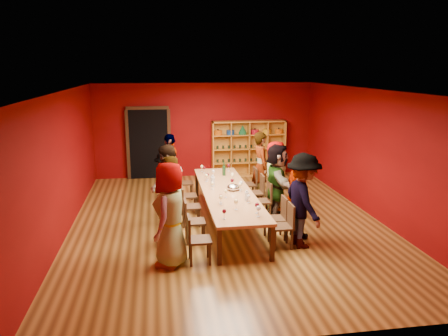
% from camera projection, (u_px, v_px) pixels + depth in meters
% --- Properties ---
extents(room_shell, '(7.10, 9.10, 3.04)m').
position_uv_depth(room_shell, '(227.00, 159.00, 9.74)').
color(room_shell, brown).
rests_on(room_shell, ground).
extents(tasting_table, '(1.10, 4.50, 0.75)m').
position_uv_depth(tasting_table, '(227.00, 193.00, 9.92)').
color(tasting_table, '#A67045').
rests_on(tasting_table, ground).
extents(doorway, '(1.40, 0.17, 2.30)m').
position_uv_depth(doorway, '(149.00, 143.00, 13.82)').
color(doorway, black).
rests_on(doorway, ground).
extents(shelving_unit, '(2.40, 0.40, 1.80)m').
position_uv_depth(shelving_unit, '(248.00, 146.00, 14.22)').
color(shelving_unit, '#C9882D').
rests_on(shelving_unit, ground).
extents(chair_person_left_0, '(0.42, 0.42, 0.89)m').
position_uv_depth(chair_person_left_0, '(195.00, 237.00, 7.91)').
color(chair_person_left_0, black).
rests_on(chair_person_left_0, ground).
extents(person_left_0, '(0.80, 1.04, 1.89)m').
position_uv_depth(person_left_0, '(170.00, 214.00, 7.74)').
color(person_left_0, '#617FC9').
rests_on(person_left_0, ground).
extents(chair_person_left_1, '(0.42, 0.42, 0.89)m').
position_uv_depth(chair_person_left_1, '(191.00, 219.00, 8.83)').
color(chair_person_left_1, black).
rests_on(chair_person_left_1, ground).
extents(person_left_1, '(0.53, 0.69, 1.80)m').
position_uv_depth(person_left_1, '(168.00, 201.00, 8.68)').
color(person_left_1, pink).
rests_on(person_left_1, ground).
extents(chair_person_left_2, '(0.42, 0.42, 0.89)m').
position_uv_depth(chair_person_left_2, '(187.00, 204.00, 9.78)').
color(chair_person_left_2, black).
rests_on(chair_person_left_2, ground).
extents(person_left_2, '(0.75, 1.01, 1.85)m').
position_uv_depth(person_left_2, '(168.00, 186.00, 9.62)').
color(person_left_2, '#151E3B').
rests_on(person_left_2, ground).
extents(chair_person_left_3, '(0.42, 0.42, 0.89)m').
position_uv_depth(chair_person_left_3, '(185.00, 193.00, 10.60)').
color(chair_person_left_3, black).
rests_on(chair_person_left_3, ground).
extents(person_left_3, '(0.78, 1.08, 1.54)m').
position_uv_depth(person_left_3, '(166.00, 183.00, 10.47)').
color(person_left_3, '#4F4F55').
rests_on(person_left_3, ground).
extents(chair_person_left_4, '(0.42, 0.42, 0.89)m').
position_uv_depth(chair_person_left_4, '(182.00, 181.00, 11.76)').
color(chair_person_left_4, black).
rests_on(chair_person_left_4, ground).
extents(person_left_4, '(0.66, 1.12, 1.79)m').
position_uv_depth(person_left_4, '(170.00, 167.00, 11.62)').
color(person_left_4, '#4D4E53').
rests_on(person_left_4, ground).
extents(chair_person_right_0, '(0.42, 0.42, 0.89)m').
position_uv_depth(chair_person_right_0, '(285.00, 223.00, 8.58)').
color(chair_person_right_0, black).
rests_on(chair_person_right_0, ground).
extents(person_right_0, '(0.63, 1.27, 1.89)m').
position_uv_depth(person_right_0, '(303.00, 201.00, 8.53)').
color(person_right_0, white).
rests_on(person_right_0, ground).
extents(chair_person_right_1, '(0.42, 0.42, 0.89)m').
position_uv_depth(chair_person_right_1, '(279.00, 216.00, 9.03)').
color(chair_person_right_1, black).
rests_on(chair_person_right_1, ground).
extents(person_right_1, '(0.50, 1.05, 1.78)m').
position_uv_depth(person_right_1, '(298.00, 196.00, 8.99)').
color(person_right_1, beige).
rests_on(person_right_1, ground).
extents(chair_person_right_2, '(0.42, 0.42, 0.89)m').
position_uv_depth(chair_person_right_2, '(265.00, 198.00, 10.20)').
color(chair_person_right_2, black).
rests_on(chair_person_right_2, ground).
extents(person_right_2, '(0.59, 1.68, 1.79)m').
position_uv_depth(person_right_2, '(277.00, 182.00, 10.15)').
color(person_right_2, '#525358').
rests_on(person_right_2, ground).
extents(chair_person_right_3, '(0.42, 0.42, 0.89)m').
position_uv_depth(chair_person_right_3, '(258.00, 190.00, 10.87)').
color(chair_person_right_3, black).
rests_on(chair_person_right_3, ground).
extents(person_right_3, '(0.54, 0.88, 1.72)m').
position_uv_depth(person_right_3, '(275.00, 175.00, 10.85)').
color(person_right_3, '#617FC9').
rests_on(person_right_3, ground).
extents(chair_person_right_4, '(0.42, 0.42, 0.89)m').
position_uv_depth(chair_person_right_4, '(251.00, 182.00, 11.65)').
color(chair_person_right_4, black).
rests_on(chair_person_right_4, ground).
extents(person_right_4, '(0.52, 0.69, 1.84)m').
position_uv_depth(person_right_4, '(261.00, 166.00, 11.59)').
color(person_right_4, pink).
rests_on(person_right_4, ground).
extents(wine_glass_0, '(0.08, 0.08, 0.20)m').
position_uv_depth(wine_glass_0, '(232.00, 175.00, 10.79)').
color(wine_glass_0, silver).
rests_on(wine_glass_0, tasting_table).
extents(wine_glass_1, '(0.08, 0.08, 0.19)m').
position_uv_depth(wine_glass_1, '(221.00, 197.00, 9.00)').
color(wine_glass_1, silver).
rests_on(wine_glass_1, tasting_table).
extents(wine_glass_2, '(0.08, 0.08, 0.20)m').
position_uv_depth(wine_glass_2, '(221.00, 198.00, 8.90)').
color(wine_glass_2, silver).
rests_on(wine_glass_2, tasting_table).
extents(wine_glass_3, '(0.07, 0.07, 0.18)m').
position_uv_depth(wine_glass_3, '(208.00, 175.00, 10.81)').
color(wine_glass_3, silver).
rests_on(wine_glass_3, tasting_table).
extents(wine_glass_4, '(0.08, 0.08, 0.20)m').
position_uv_depth(wine_glass_4, '(229.00, 166.00, 11.75)').
color(wine_glass_4, silver).
rests_on(wine_glass_4, tasting_table).
extents(wine_glass_5, '(0.09, 0.09, 0.22)m').
position_uv_depth(wine_glass_5, '(258.00, 209.00, 8.16)').
color(wine_glass_5, silver).
rests_on(wine_glass_5, tasting_table).
extents(wine_glass_6, '(0.08, 0.08, 0.21)m').
position_uv_depth(wine_glass_6, '(241.00, 183.00, 9.96)').
color(wine_glass_6, silver).
rests_on(wine_glass_6, tasting_table).
extents(wine_glass_7, '(0.08, 0.08, 0.19)m').
position_uv_depth(wine_glass_7, '(206.00, 176.00, 10.67)').
color(wine_glass_7, silver).
rests_on(wine_glass_7, tasting_table).
extents(wine_glass_8, '(0.07, 0.07, 0.18)m').
position_uv_depth(wine_glass_8, '(204.00, 168.00, 11.55)').
color(wine_glass_8, silver).
rests_on(wine_glass_8, tasting_table).
extents(wine_glass_9, '(0.07, 0.07, 0.18)m').
position_uv_depth(wine_glass_9, '(246.00, 194.00, 9.18)').
color(wine_glass_9, silver).
rests_on(wine_glass_9, tasting_table).
extents(wine_glass_10, '(0.07, 0.07, 0.18)m').
position_uv_depth(wine_glass_10, '(212.00, 184.00, 10.00)').
color(wine_glass_10, silver).
rests_on(wine_glass_10, tasting_table).
extents(wine_glass_11, '(0.09, 0.09, 0.22)m').
position_uv_depth(wine_glass_11, '(236.00, 202.00, 8.57)').
color(wine_glass_11, silver).
rests_on(wine_glass_11, tasting_table).
extents(wine_glass_12, '(0.08, 0.08, 0.20)m').
position_uv_depth(wine_glass_12, '(240.00, 185.00, 9.83)').
color(wine_glass_12, silver).
rests_on(wine_glass_12, tasting_table).
extents(wine_glass_13, '(0.07, 0.07, 0.19)m').
position_uv_depth(wine_glass_13, '(202.00, 167.00, 11.67)').
color(wine_glass_13, silver).
rests_on(wine_glass_13, tasting_table).
extents(wine_glass_14, '(0.07, 0.07, 0.18)m').
position_uv_depth(wine_glass_14, '(249.00, 197.00, 9.02)').
color(wine_glass_14, silver).
rests_on(wine_glass_14, tasting_table).
extents(wine_glass_15, '(0.08, 0.08, 0.19)m').
position_uv_depth(wine_glass_15, '(224.00, 212.00, 8.05)').
color(wine_glass_15, silver).
rests_on(wine_glass_15, tasting_table).
extents(wine_glass_16, '(0.07, 0.07, 0.18)m').
position_uv_depth(wine_glass_16, '(232.00, 176.00, 10.72)').
color(wine_glass_16, silver).
rests_on(wine_glass_16, tasting_table).
extents(wine_glass_17, '(0.08, 0.08, 0.20)m').
position_uv_depth(wine_glass_17, '(232.00, 181.00, 10.21)').
color(wine_glass_17, silver).
rests_on(wine_glass_17, tasting_table).
extents(wine_glass_18, '(0.09, 0.09, 0.22)m').
position_uv_depth(wine_glass_18, '(257.00, 206.00, 8.36)').
color(wine_glass_18, silver).
rests_on(wine_glass_18, tasting_table).
extents(wine_glass_19, '(0.08, 0.08, 0.19)m').
position_uv_depth(wine_glass_19, '(213.00, 172.00, 11.12)').
color(wine_glass_19, silver).
rests_on(wine_glass_19, tasting_table).
extents(wine_glass_20, '(0.07, 0.07, 0.18)m').
position_uv_depth(wine_glass_20, '(226.00, 192.00, 9.37)').
color(wine_glass_20, silver).
rests_on(wine_glass_20, tasting_table).
extents(spittoon_bowl, '(0.29, 0.29, 0.16)m').
position_uv_depth(spittoon_bowl, '(233.00, 187.00, 9.94)').
color(spittoon_bowl, silver).
rests_on(spittoon_bowl, tasting_table).
extents(carafe_a, '(0.10, 0.10, 0.27)m').
position_uv_depth(carafe_a, '(213.00, 181.00, 10.26)').
color(carafe_a, silver).
rests_on(carafe_a, tasting_table).
extents(carafe_b, '(0.09, 0.09, 0.23)m').
position_uv_depth(carafe_b, '(247.00, 196.00, 9.15)').
color(carafe_b, silver).
rests_on(carafe_b, tasting_table).
extents(wine_bottle, '(0.09, 0.09, 0.35)m').
position_uv_depth(wine_bottle, '(224.00, 170.00, 11.28)').
color(wine_bottle, '#133418').
rests_on(wine_bottle, tasting_table).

